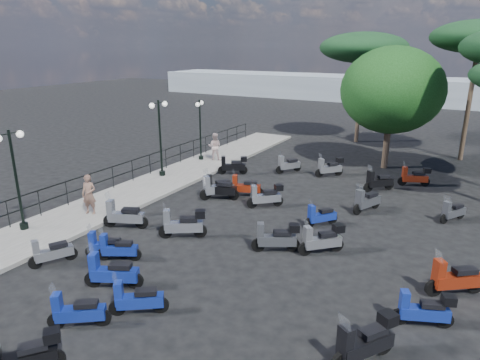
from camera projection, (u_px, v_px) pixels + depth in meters
The scene contains 39 objects.
ground at pixel (228, 241), 15.73m from camera, with size 120.00×120.00×0.00m, color black.
sidewalk at pixel (146, 188), 21.22m from camera, with size 3.00×30.00×0.15m, color #615F5D.
railing at pixel (123, 170), 21.41m from camera, with size 0.04×26.04×1.10m.
lamp_post_0 at pixel (15, 174), 15.72m from camera, with size 0.31×1.13×3.84m.
lamp_post_1 at pixel (160, 133), 22.41m from camera, with size 0.38×1.19×4.04m.
lamp_post_2 at pixel (200, 126), 25.72m from camera, with size 0.52×1.03×3.63m.
woman at pixel (89, 194), 17.63m from camera, with size 0.61×0.40×1.67m, color brown.
pedestrian_far at pixel (215, 146), 26.03m from camera, with size 0.80×0.63×1.65m, color beige.
scooter_1 at pixel (51, 253), 13.90m from camera, with size 0.85×1.40×1.22m.
scooter_2 at pixel (183, 224), 15.80m from camera, with size 1.59×1.13×1.43m.
scooter_3 at pixel (124, 216), 16.68m from camera, with size 1.71×0.90×1.44m.
scooter_4 at pixel (245, 187), 20.19m from camera, with size 1.59×0.81×1.32m.
scooter_5 at pixel (233, 166), 23.67m from camera, with size 1.47×1.02×1.31m.
scooter_6 at pixel (77, 312), 10.78m from camera, with size 1.35×1.01×1.26m.
scooter_7 at pixel (118, 249), 14.17m from camera, with size 1.36×0.83×1.19m.
scooter_8 at pixel (112, 273), 12.53m from camera, with size 1.64×0.94×1.40m.
scooter_9 at pixel (217, 188), 19.93m from camera, with size 1.17×1.54×1.45m.
scooter_10 at pixel (219, 189), 19.83m from camera, with size 1.77×0.77×1.44m.
scooter_11 at pixel (288, 165), 23.98m from camera, with size 1.02×1.38×1.29m.
scooter_12 at pixel (24, 357), 9.15m from camera, with size 1.17×1.38×1.32m.
scooter_14 at pixel (322, 240), 14.64m from camera, with size 1.28×1.26×1.30m.
scooter_15 at pixel (276, 238), 14.75m from camera, with size 1.54×1.01×1.35m.
scooter_16 at pixel (266, 196), 18.83m from camera, with size 1.34×1.25×1.33m.
scooter_17 at pixel (330, 168), 23.28m from camera, with size 1.25×1.33×1.33m.
scooter_19 at pixel (365, 342), 9.54m from camera, with size 1.15×1.58×1.43m.
scooter_20 at pixel (322, 240), 14.62m from camera, with size 1.32×1.28×1.34m.
scooter_21 at pixel (321, 216), 16.88m from camera, with size 1.00×1.23×1.19m.
scooter_22 at pixel (367, 201), 18.31m from camera, with size 0.89×1.64×1.38m.
scooter_23 at pixel (378, 182), 20.94m from camera, with size 1.23×1.35×1.37m.
scooter_26 at pixel (424, 310), 10.81m from camera, with size 1.47×0.78×1.23m.
scooter_27 at pixel (454, 279), 12.19m from camera, with size 1.51×1.18×1.44m.
scooter_28 at pixel (453, 212), 17.32m from camera, with size 0.88×1.31×1.18m.
scooter_29 at pixel (415, 177), 21.70m from camera, with size 1.50×0.83×1.27m.
scooter_31 at pixel (137, 300), 11.31m from camera, with size 1.35×1.01×1.26m.
scooter_32 at pixel (106, 246), 14.36m from camera, with size 1.36×0.83×1.19m.
broadleaf_tree at pixel (392, 90), 23.72m from camera, with size 5.65×5.65×6.88m.
pine_0 at pixel (480, 37), 24.63m from camera, with size 5.49×5.49×8.30m.
pine_2 at pixel (364, 48), 29.79m from camera, with size 6.10×6.10×7.77m.
distant_hills at pixel (414, 91), 52.76m from camera, with size 70.00×8.00×3.00m, color gray.
Camera 1 is at (7.35, -12.30, 6.87)m, focal length 32.00 mm.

